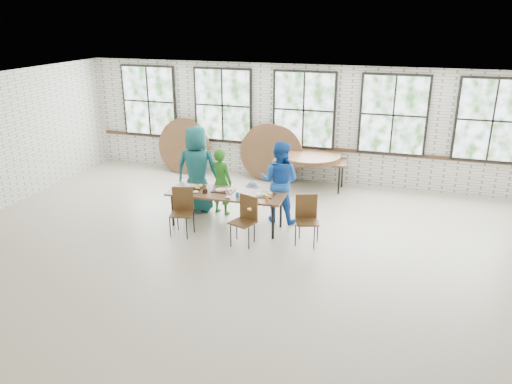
% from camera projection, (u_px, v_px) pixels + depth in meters
% --- Properties ---
extents(room, '(12.00, 12.00, 12.00)m').
position_uv_depth(room, '(304.00, 112.00, 12.65)').
color(room, '#B4A68F').
rests_on(room, ground).
extents(dining_table, '(2.43, 0.89, 0.74)m').
position_uv_depth(dining_table, '(226.00, 195.00, 10.17)').
color(dining_table, brown).
rests_on(dining_table, ground).
extents(chair_near_left, '(0.50, 0.49, 0.95)m').
position_uv_depth(chair_near_left, '(182.00, 207.00, 9.92)').
color(chair_near_left, '#4F341A').
rests_on(chair_near_left, ground).
extents(chair_near_right, '(0.53, 0.53, 0.95)m').
position_uv_depth(chair_near_right, '(246.00, 216.00, 9.49)').
color(chair_near_right, '#4F341A').
rests_on(chair_near_right, ground).
extents(chair_spare, '(0.53, 0.52, 0.95)m').
position_uv_depth(chair_spare, '(307.00, 215.00, 9.53)').
color(chair_spare, '#4F341A').
rests_on(chair_spare, ground).
extents(adult_teal, '(1.01, 0.72, 1.93)m').
position_uv_depth(adult_teal, '(197.00, 169.00, 10.93)').
color(adult_teal, '#1B6762').
rests_on(adult_teal, ground).
extents(adult_green, '(0.61, 0.49, 1.48)m').
position_uv_depth(adult_green, '(221.00, 181.00, 10.84)').
color(adult_green, '#256D1D').
rests_on(adult_green, ground).
extents(toddler, '(0.53, 0.31, 0.81)m').
position_uv_depth(toddler, '(253.00, 199.00, 10.75)').
color(toddler, '#162145').
rests_on(toddler, ground).
extents(adult_blue, '(0.89, 0.72, 1.74)m').
position_uv_depth(adult_blue, '(280.00, 182.00, 10.43)').
color(adult_blue, '#1850AE').
rests_on(adult_blue, ground).
extents(storage_table, '(1.83, 0.84, 0.74)m').
position_uv_depth(storage_table, '(310.00, 162.00, 12.47)').
color(storage_table, brown).
rests_on(storage_table, ground).
extents(tabletop_clutter, '(1.98, 0.63, 0.11)m').
position_uv_depth(tabletop_clutter, '(230.00, 193.00, 10.08)').
color(tabletop_clutter, black).
rests_on(tabletop_clutter, dining_table).
extents(round_tops_stacked, '(1.50, 1.50, 0.13)m').
position_uv_depth(round_tops_stacked, '(310.00, 157.00, 12.43)').
color(round_tops_stacked, brown).
rests_on(round_tops_stacked, storage_table).
extents(round_tops_leaning, '(4.13, 0.46, 1.49)m').
position_uv_depth(round_tops_leaning, '(226.00, 150.00, 13.37)').
color(round_tops_leaning, brown).
rests_on(round_tops_leaning, ground).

